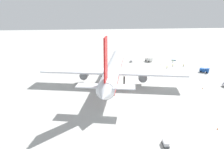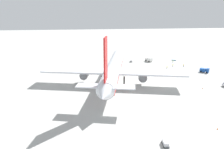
{
  "view_description": "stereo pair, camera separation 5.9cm",
  "coord_description": "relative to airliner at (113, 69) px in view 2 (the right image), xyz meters",
  "views": [
    {
      "loc": [
        -92.92,
        12.43,
        33.69
      ],
      "look_at": [
        -3.98,
        1.31,
        5.39
      ],
      "focal_mm": 32.41,
      "sensor_mm": 36.0,
      "label": 1
    },
    {
      "loc": [
        -92.93,
        12.37,
        33.69
      ],
      "look_at": [
        -3.98,
        1.31,
        5.39
      ],
      "focal_mm": 32.41,
      "sensor_mm": 36.0,
      "label": 2
    }
  ],
  "objects": [
    {
      "name": "ground_worker_2",
      "position": [
        24.7,
        -47.77,
        -6.42
      ],
      "size": [
        0.51,
        0.51,
        1.67
      ],
      "color": "navy",
      "rests_on": "ground"
    },
    {
      "name": "baggage_cart_1",
      "position": [
        -48.76,
        -7.34,
        -6.56
      ],
      "size": [
        3.62,
        1.76,
        1.28
      ],
      "color": "#595B60",
      "rests_on": "ground"
    },
    {
      "name": "traffic_cone_1",
      "position": [
        32.21,
        -35.86,
        -6.99
      ],
      "size": [
        0.36,
        0.36,
        0.55
      ],
      "primitive_type": "cone",
      "color": "orange",
      "rests_on": "ground"
    },
    {
      "name": "ground_worker_3",
      "position": [
        21.9,
        -35.86,
        -6.44
      ],
      "size": [
        0.52,
        0.52,
        1.63
      ],
      "color": "#3F3F47",
      "rests_on": "ground"
    },
    {
      "name": "service_truck_2",
      "position": [
        11.72,
        -54.09,
        -5.89
      ],
      "size": [
        4.95,
        5.06,
        2.61
      ],
      "color": "#194CA5",
      "rests_on": "ground"
    },
    {
      "name": "airliner",
      "position": [
        0.0,
        0.0,
        0.0
      ],
      "size": [
        71.39,
        67.48,
        25.62
      ],
      "color": "silver",
      "rests_on": "ground"
    },
    {
      "name": "traffic_cone_2",
      "position": [
        -43.66,
        -25.45,
        -6.99
      ],
      "size": [
        0.36,
        0.36,
        0.55
      ],
      "primitive_type": "cone",
      "color": "orange",
      "rests_on": "ground"
    },
    {
      "name": "baggage_cart_2",
      "position": [
        41.23,
        -17.76,
        -6.51
      ],
      "size": [
        3.17,
        1.73,
        1.38
      ],
      "color": "#595B60",
      "rests_on": "ground"
    },
    {
      "name": "baggage_cart_0",
      "position": [
        41.62,
        -48.8,
        -7.0
      ],
      "size": [
        2.15,
        3.53,
        0.4
      ],
      "color": "#26598C",
      "rests_on": "ground"
    },
    {
      "name": "ground_worker_1",
      "position": [
        35.67,
        -45.56,
        -6.39
      ],
      "size": [
        0.55,
        0.55,
        1.72
      ],
      "color": "navy",
      "rests_on": "ground"
    },
    {
      "name": "ground_worker_4",
      "position": [
        25.8,
        -41.23,
        -6.36
      ],
      "size": [
        0.44,
        0.44,
        1.78
      ],
      "color": "#3F3F47",
      "rests_on": "ground"
    },
    {
      "name": "ground_plane",
      "position": [
        1.25,
        -0.26,
        -7.27
      ],
      "size": [
        600.0,
        600.0,
        0.0
      ],
      "primitive_type": "plane",
      "color": "#B2B2AD"
    },
    {
      "name": "traffic_cone_0",
      "position": [
        -12.38,
        -38.99,
        -6.99
      ],
      "size": [
        0.36,
        0.36,
        0.55
      ],
      "primitive_type": "cone",
      "color": "orange",
      "rests_on": "ground"
    },
    {
      "name": "service_truck_1",
      "position": [
        40.76,
        -30.14,
        -5.74
      ],
      "size": [
        5.35,
        4.68,
        2.84
      ],
      "color": "white",
      "rests_on": "ground"
    }
  ]
}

